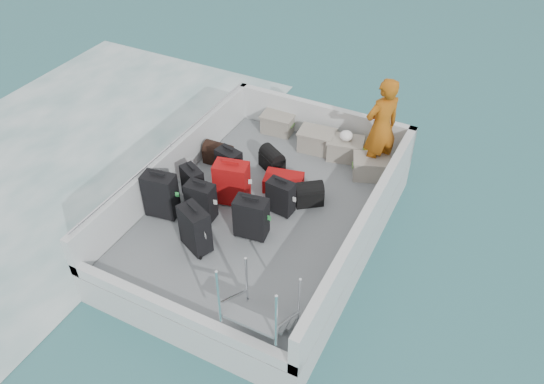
{
  "coord_description": "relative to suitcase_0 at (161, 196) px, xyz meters",
  "views": [
    {
      "loc": [
        3.11,
        -5.73,
        6.43
      ],
      "look_at": [
        0.14,
        0.07,
        1.0
      ],
      "focal_mm": 35.0,
      "sensor_mm": 36.0,
      "label": 1
    }
  ],
  "objects": [
    {
      "name": "white_bag",
      "position": [
        2.05,
        2.8,
        0.07
      ],
      "size": [
        0.24,
        0.24,
        0.18
      ],
      "primitive_type": "ellipsoid",
      "color": "white",
      "rests_on": "crate_2"
    },
    {
      "name": "crate_0",
      "position": [
        0.56,
        3.03,
        -0.22
      ],
      "size": [
        0.62,
        0.45,
        0.35
      ],
      "primitive_type": "cube",
      "rotation": [
        0.0,
        0.0,
        0.07
      ],
      "color": "gray",
      "rests_on": "deck"
    },
    {
      "name": "suitcase_3",
      "position": [
        0.9,
        -0.38,
        -0.02
      ],
      "size": [
        0.57,
        0.46,
        0.75
      ],
      "primitive_type": "cube",
      "rotation": [
        0.0,
        0.0,
        -0.42
      ],
      "color": "black",
      "rests_on": "deck"
    },
    {
      "name": "crate_2",
      "position": [
        2.05,
        2.8,
        -0.21
      ],
      "size": [
        0.69,
        0.55,
        0.37
      ],
      "primitive_type": "cube",
      "rotation": [
        0.0,
        0.0,
        0.23
      ],
      "color": "gray",
      "rests_on": "deck"
    },
    {
      "name": "suitcase_1",
      "position": [
        0.22,
        0.56,
        -0.08
      ],
      "size": [
        0.47,
        0.4,
        0.62
      ],
      "primitive_type": "cube",
      "rotation": [
        0.0,
        0.0,
        -0.47
      ],
      "color": "black",
      "rests_on": "deck"
    },
    {
      "name": "suitcase_4",
      "position": [
        0.6,
        0.23,
        -0.06
      ],
      "size": [
        0.46,
        0.28,
        0.66
      ],
      "primitive_type": "cube",
      "rotation": [
        0.0,
        0.0,
        0.04
      ],
      "color": "black",
      "rests_on": "deck"
    },
    {
      "name": "deck",
      "position": [
        1.38,
        0.83,
        -0.4
      ],
      "size": [
        3.3,
        4.7,
        0.02
      ],
      "primitive_type": "cube",
      "color": "slate",
      "rests_on": "ferry_hull"
    },
    {
      "name": "duffel_1",
      "position": [
        1.01,
        1.91,
        -0.23
      ],
      "size": [
        0.55,
        0.49,
        0.32
      ],
      "primitive_type": null,
      "rotation": [
        0.0,
        0.0,
        -0.54
      ],
      "color": "black",
      "rests_on": "deck"
    },
    {
      "name": "duffel_2",
      "position": [
        1.98,
        1.34,
        -0.23
      ],
      "size": [
        0.55,
        0.52,
        0.32
      ],
      "primitive_type": null,
      "rotation": [
        0.0,
        0.0,
        0.65
      ],
      "color": "black",
      "rests_on": "deck"
    },
    {
      "name": "ferry_hull",
      "position": [
        1.38,
        0.83,
        -0.71
      ],
      "size": [
        3.6,
        5.0,
        0.6
      ],
      "primitive_type": "cube",
      "color": "silver",
      "rests_on": "ground"
    },
    {
      "name": "crate_1",
      "position": [
        1.48,
        2.81,
        -0.2
      ],
      "size": [
        0.67,
        0.49,
        0.38
      ],
      "primitive_type": "cube",
      "rotation": [
        0.0,
        0.0,
        0.1
      ],
      "color": "gray",
      "rests_on": "deck"
    },
    {
      "name": "suitcase_5",
      "position": [
        0.83,
        0.8,
        -0.02
      ],
      "size": [
        0.61,
        0.45,
        0.76
      ],
      "primitive_type": "cube",
      "rotation": [
        0.0,
        0.0,
        0.23
      ],
      "color": "#9E0C0D",
      "rests_on": "deck"
    },
    {
      "name": "ground",
      "position": [
        1.38,
        0.83,
        -1.01
      ],
      "size": [
        160.0,
        160.0,
        0.0
      ],
      "primitive_type": "plane",
      "color": "#174D51",
      "rests_on": "ground"
    },
    {
      "name": "deck_fittings",
      "position": [
        1.73,
        0.51,
        -0.02
      ],
      "size": [
        3.6,
        5.0,
        0.9
      ],
      "color": "silver",
      "rests_on": "deck"
    },
    {
      "name": "duffel_0",
      "position": [
        0.06,
        1.62,
        -0.23
      ],
      "size": [
        0.53,
        0.32,
        0.32
      ],
      "primitive_type": null,
      "rotation": [
        0.0,
        0.0,
        0.03
      ],
      "color": "black",
      "rests_on": "deck"
    },
    {
      "name": "crate_3",
      "position": [
        2.66,
        2.49,
        -0.21
      ],
      "size": [
        0.71,
        0.6,
        0.36
      ],
      "primitive_type": "cube",
      "rotation": [
        0.0,
        0.0,
        0.36
      ],
      "color": "gray",
      "rests_on": "deck"
    },
    {
      "name": "suitcase_7",
      "position": [
        1.66,
        0.93,
        -0.09
      ],
      "size": [
        0.45,
        0.29,
        0.6
      ],
      "primitive_type": "cube",
      "rotation": [
        0.0,
        0.0,
        -0.1
      ],
      "color": "black",
      "rests_on": "deck"
    },
    {
      "name": "suitcase_8",
      "position": [
        1.44,
        1.48,
        -0.27
      ],
      "size": [
        0.73,
        0.57,
        0.26
      ],
      "primitive_type": "cube",
      "rotation": [
        0.0,
        0.0,
        1.8
      ],
      "color": "#9E0C0D",
      "rests_on": "deck"
    },
    {
      "name": "suitcase_0",
      "position": [
        0.0,
        0.0,
        0.0
      ],
      "size": [
        0.55,
        0.37,
        0.79
      ],
      "primitive_type": "cube",
      "rotation": [
        0.0,
        0.0,
        0.16
      ],
      "color": "black",
      "rests_on": "deck"
    },
    {
      "name": "suitcase_6",
      "position": [
        1.5,
        0.24,
        -0.05
      ],
      "size": [
        0.54,
        0.37,
        0.69
      ],
      "primitive_type": "cube",
      "rotation": [
        0.0,
        0.0,
        0.15
      ],
      "color": "black",
      "rests_on": "deck"
    },
    {
      "name": "passenger",
      "position": [
        2.68,
        2.68,
        0.52
      ],
      "size": [
        0.76,
        0.8,
        1.83
      ],
      "primitive_type": "imported",
      "rotation": [
        0.0,
        0.0,
        -2.23
      ],
      "color": "orange",
      "rests_on": "deck"
    },
    {
      "name": "wake_foam",
      "position": [
        -3.42,
        0.83,
        -1.01
      ],
      "size": [
        10.0,
        10.0,
        0.0
      ],
      "primitive_type": "plane",
      "color": "white",
      "rests_on": "ground"
    },
    {
      "name": "suitcase_2",
      "position": [
        0.5,
        1.27,
        -0.08
      ],
      "size": [
        0.48,
        0.35,
        0.62
      ],
      "primitive_type": "cube",
      "rotation": [
        0.0,
        0.0,
        -0.23
      ],
      "color": "black",
      "rests_on": "deck"
    },
    {
      "name": "yellow_bag",
      "position": [
        2.42,
        3.03,
        -0.28
      ],
      "size": [
        0.28,
        0.26,
        0.22
      ],
      "primitive_type": "ellipsoid",
      "color": "yellow",
      "rests_on": "deck"
    }
  ]
}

